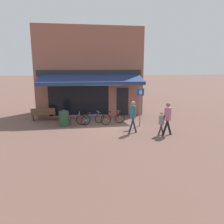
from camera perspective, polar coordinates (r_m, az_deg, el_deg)
ground_plane at (r=14.09m, az=-1.28°, el=-3.25°), size 160.00×160.00×0.00m
shop_front at (r=17.44m, az=-5.96°, el=10.36°), size 7.89×4.88×6.49m
bike_rack_rail at (r=14.21m, az=-5.00°, el=-1.24°), size 2.96×0.04×0.57m
bicycle_purple at (r=14.09m, az=-10.26°, el=-1.94°), size 1.76×0.52×0.82m
bicycle_blue at (r=14.10m, az=-5.06°, el=-1.77°), size 1.58×0.85×0.83m
bicycle_red at (r=14.13m, az=0.26°, el=-1.63°), size 1.69×0.74×0.86m
pedestrian_adult at (r=12.05m, az=5.49°, el=-0.35°), size 0.59×0.56×1.84m
pedestrian_child at (r=12.00m, az=12.77°, el=-2.34°), size 0.44×0.47×1.31m
pedestrian_second_adult at (r=12.01m, az=14.34°, el=-0.90°), size 0.64×0.52×1.80m
litter_bin at (r=13.92m, az=-12.44°, el=-1.48°), size 0.62×0.62×1.05m
parking_sign at (r=13.51m, az=7.39°, el=2.42°), size 0.44×0.07×2.42m
park_bench at (r=15.77m, az=-17.48°, el=-0.44°), size 1.61×0.49×0.87m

